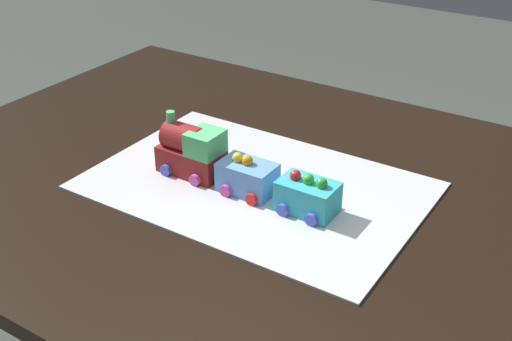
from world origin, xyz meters
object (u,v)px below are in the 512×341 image
Objects in this scene: cake_locomotive at (192,151)px; cake_car_hopper_turquoise at (308,196)px; cake_car_flatbed_sky_blue at (249,178)px; dining_table at (261,230)px.

cake_car_hopper_turquoise is at bearing -0.00° from cake_locomotive.
cake_car_hopper_turquoise is (0.12, 0.00, 0.00)m from cake_car_flatbed_sky_blue.
dining_table is 14.00× the size of cake_car_hopper_turquoise.
cake_car_flatbed_sky_blue is at bearing -85.13° from dining_table.
dining_table is 0.19m from cake_car_hopper_turquoise.
cake_car_flatbed_sky_blue is (0.13, -0.00, -0.02)m from cake_locomotive.
cake_car_flatbed_sky_blue is 1.00× the size of cake_car_hopper_turquoise.
dining_table is 0.15m from cake_car_flatbed_sky_blue.
cake_car_flatbed_sky_blue is (0.00, -0.04, 0.14)m from dining_table.
dining_table is at bearing 94.87° from cake_car_flatbed_sky_blue.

